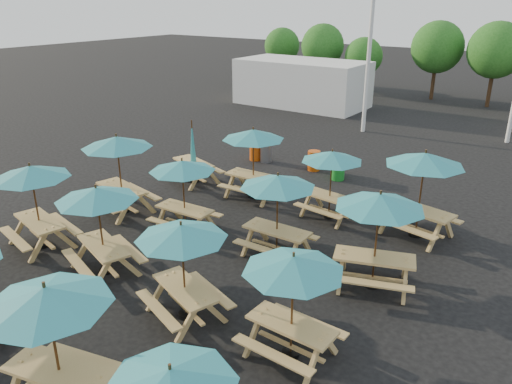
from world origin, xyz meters
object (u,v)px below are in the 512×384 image
Objects in this scene: picnic_unit_2 at (117,147)px; picnic_unit_9 at (182,238)px; waste_bin_2 at (314,161)px; picnic_unit_3 at (193,157)px; picnic_unit_14 at (379,207)px; waste_bin_0 at (255,151)px; picnic_unit_6 at (182,170)px; picnic_unit_11 at (332,160)px; waste_bin_4 at (338,170)px; picnic_unit_5 at (97,199)px; waste_bin_3 at (339,167)px; picnic_unit_7 at (253,139)px; picnic_unit_15 at (424,164)px; picnic_unit_8 at (47,304)px; picnic_unit_1 at (31,177)px; picnic_unit_10 at (278,186)px; waste_bin_1 at (266,153)px; picnic_unit_13 at (293,270)px.

picnic_unit_2 reaches higher than picnic_unit_9.
picnic_unit_2 reaches higher than waste_bin_2.
picnic_unit_3 is 8.94m from picnic_unit_14.
picnic_unit_6 is at bearing -71.77° from waste_bin_0.
picnic_unit_11 is at bearing -33.62° from waste_bin_0.
picnic_unit_9 is 9.99m from waste_bin_4.
picnic_unit_2 reaches higher than waste_bin_4.
picnic_unit_5 is at bearing -77.20° from waste_bin_0.
picnic_unit_5 reaches higher than waste_bin_3.
waste_bin_3 is (1.60, 9.88, -1.58)m from picnic_unit_5.
picnic_unit_2 is 1.06× the size of picnic_unit_9.
picnic_unit_7 is 4.02m from waste_bin_4.
picnic_unit_5 is 8.70m from picnic_unit_15.
picnic_unit_9 is at bearing 78.33° from picnic_unit_8.
waste_bin_4 is (4.31, 9.64, -1.65)m from picnic_unit_1.
picnic_unit_2 reaches higher than picnic_unit_5.
waste_bin_0 is (0.36, 6.92, -1.77)m from picnic_unit_2.
picnic_unit_1 is 0.95× the size of picnic_unit_2.
picnic_unit_10 is 2.87× the size of waste_bin_2.
picnic_unit_2 reaches higher than waste_bin_3.
picnic_unit_11 is at bearing -68.15° from waste_bin_4.
waste_bin_2 is (3.02, 10.08, -1.65)m from picnic_unit_1.
waste_bin_3 is (-1.42, 13.22, -1.66)m from picnic_unit_8.
picnic_unit_6 is at bearing 102.55° from picnic_unit_8.
waste_bin_3 is (4.18, 7.05, -1.77)m from picnic_unit_2.
picnic_unit_15 is (8.31, 0.27, 1.21)m from picnic_unit_3.
picnic_unit_3 is 1.08× the size of picnic_unit_11.
waste_bin_4 is (-1.21, 9.80, -1.51)m from picnic_unit_9.
picnic_unit_14 is at bearing 14.27° from picnic_unit_2.
picnic_unit_1 is 10.62m from picnic_unit_15.
waste_bin_4 is (3.47, -0.27, 0.00)m from waste_bin_1.
picnic_unit_10 is at bearing 160.87° from picnic_unit_14.
picnic_unit_15 is 3.24× the size of waste_bin_0.
picnic_unit_9 is 0.94× the size of picnic_unit_15.
waste_bin_1 is 3.48m from waste_bin_4.
picnic_unit_8 is at bearing -79.13° from waste_bin_2.
picnic_unit_13 reaches higher than picnic_unit_11.
picnic_unit_10 is at bearing -51.07° from waste_bin_0.
picnic_unit_8 is 1.13× the size of picnic_unit_11.
picnic_unit_11 reaches higher than waste_bin_1.
picnic_unit_2 is at bearing -130.27° from picnic_unit_7.
picnic_unit_8 is 3.10× the size of waste_bin_3.
picnic_unit_1 reaches higher than waste_bin_3.
picnic_unit_1 is at bearing -114.07° from waste_bin_4.
picnic_unit_2 is at bearing -177.02° from picnic_unit_10.
picnic_unit_3 is 4.85m from waste_bin_2.
picnic_unit_15 is (2.67, 0.29, 0.30)m from picnic_unit_11.
waste_bin_2 is (0.46, 9.99, -1.58)m from picnic_unit_5.
picnic_unit_3 is 2.97× the size of waste_bin_3.
picnic_unit_1 is 0.92× the size of picnic_unit_14.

